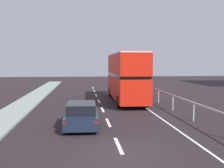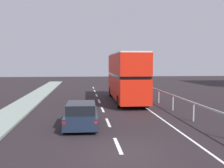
{
  "view_description": "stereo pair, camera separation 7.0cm",
  "coord_description": "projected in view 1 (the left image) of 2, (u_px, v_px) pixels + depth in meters",
  "views": [
    {
      "loc": [
        -1.55,
        -10.54,
        3.56
      ],
      "look_at": [
        0.56,
        8.44,
        2.07
      ],
      "focal_mm": 43.64,
      "sensor_mm": 36.0,
      "label": 1
    },
    {
      "loc": [
        -1.48,
        -10.54,
        3.56
      ],
      "look_at": [
        0.56,
        8.44,
        2.07
      ],
      "focal_mm": 43.64,
      "sensor_mm": 36.0,
      "label": 2
    }
  ],
  "objects": [
    {
      "name": "lane_paint_markings",
      "position": [
        133.0,
        112.0,
        19.5
      ],
      "size": [
        3.62,
        46.0,
        0.01
      ],
      "color": "silver",
      "rests_on": "ground"
    },
    {
      "name": "hatchback_car_near",
      "position": [
        81.0,
        115.0,
        15.2
      ],
      "size": [
        1.87,
        4.3,
        1.35
      ],
      "rotation": [
        0.0,
        0.0,
        -0.02
      ],
      "color": "#182134",
      "rests_on": "ground"
    },
    {
      "name": "ground_plane",
      "position": [
        121.0,
        153.0,
        10.89
      ],
      "size": [
        75.75,
        120.0,
        0.1
      ],
      "primitive_type": "cube",
      "color": "black"
    },
    {
      "name": "bridge_side_railing",
      "position": [
        173.0,
        98.0,
        20.3
      ],
      "size": [
        0.1,
        42.0,
        1.17
      ],
      "color": "#A9AFB7",
      "rests_on": "ground"
    },
    {
      "name": "double_decker_bus_red",
      "position": [
        126.0,
        76.0,
        25.07
      ],
      "size": [
        2.61,
        10.57,
        4.42
      ],
      "rotation": [
        0.0,
        0.0,
        -0.01
      ],
      "color": "red",
      "rests_on": "ground"
    }
  ]
}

